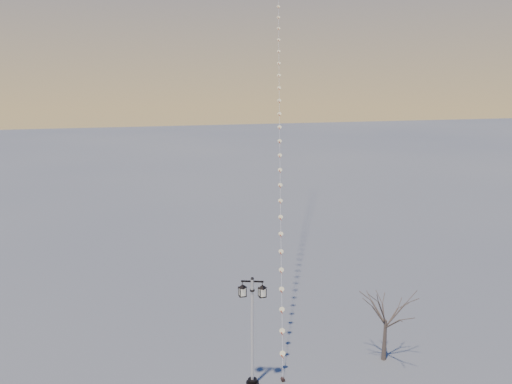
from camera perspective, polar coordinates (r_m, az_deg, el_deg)
name	(u,v)px	position (r m, az deg, el deg)	size (l,w,h in m)	color
street_lamp	(252,327)	(25.41, -0.41, -14.66)	(1.37, 0.80, 5.62)	black
bare_tree	(386,309)	(28.49, 14.21, -12.47)	(2.50, 2.50, 4.14)	brown
kite_train	(279,57)	(41.37, 2.59, 14.71)	(11.16, 35.61, 33.02)	black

